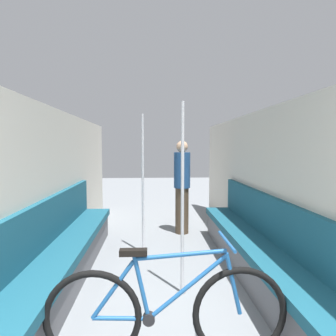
{
  "coord_description": "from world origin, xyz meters",
  "views": [
    {
      "loc": [
        -0.12,
        -0.43,
        1.6
      ],
      "look_at": [
        0.05,
        2.63,
        1.39
      ],
      "focal_mm": 32.0,
      "sensor_mm": 36.0,
      "label": 1
    }
  ],
  "objects": [
    {
      "name": "grab_pole_near",
      "position": [
        -0.25,
        4.02,
        1.01
      ],
      "size": [
        0.08,
        0.08,
        2.09
      ],
      "color": "gray",
      "rests_on": "ground"
    },
    {
      "name": "bench_seat_row_right",
      "position": [
        1.15,
        2.9,
        0.32
      ],
      "size": [
        0.48,
        4.17,
        1.01
      ],
      "color": "#5B5B60",
      "rests_on": "ground"
    },
    {
      "name": "bicycle",
      "position": [
        -0.01,
        1.69,
        0.38
      ],
      "size": [
        1.81,
        0.46,
        0.93
      ],
      "rotation": [
        0.0,
        0.0,
        0.21
      ],
      "color": "black",
      "rests_on": "ground"
    },
    {
      "name": "wall_left",
      "position": [
        -1.41,
        2.77,
        1.05
      ],
      "size": [
        0.1,
        8.74,
        2.11
      ],
      "primitive_type": "cube",
      "color": "beige",
      "rests_on": "ground"
    },
    {
      "name": "bench_seat_row_left",
      "position": [
        -1.15,
        2.9,
        0.32
      ],
      "size": [
        0.48,
        4.17,
        1.01
      ],
      "color": "#5B5B60",
      "rests_on": "ground"
    },
    {
      "name": "grab_pole_far",
      "position": [
        0.21,
        2.75,
        1.01
      ],
      "size": [
        0.08,
        0.08,
        2.09
      ],
      "color": "gray",
      "rests_on": "ground"
    },
    {
      "name": "passenger_standing",
      "position": [
        0.44,
        5.03,
        0.89
      ],
      "size": [
        0.3,
        0.3,
        1.71
      ],
      "rotation": [
        0.0,
        0.0,
        -2.26
      ],
      "color": "#473828",
      "rests_on": "ground"
    },
    {
      "name": "wall_right",
      "position": [
        1.41,
        2.77,
        1.05
      ],
      "size": [
        0.1,
        8.74,
        2.11
      ],
      "primitive_type": "cube",
      "color": "beige",
      "rests_on": "ground"
    }
  ]
}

